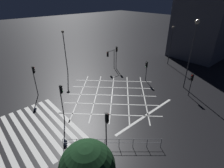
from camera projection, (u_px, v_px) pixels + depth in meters
ground_plane at (112, 95)px, 25.03m from camera, size 200.00×200.00×0.00m
road_markings at (64, 119)px, 20.27m from camera, size 15.43×22.70×0.01m
traffic_light_sw_cross at (34, 75)px, 23.66m from camera, size 0.36×0.39×4.39m
traffic_light_nw_main at (117, 53)px, 32.48m from camera, size 0.39×0.36×4.33m
traffic_light_median_north at (146, 67)px, 28.00m from camera, size 0.36×0.39×3.39m
traffic_light_ne_cross at (191, 80)px, 23.76m from camera, size 0.36×0.39×3.40m
traffic_light_se_cross at (107, 124)px, 15.03m from camera, size 0.36×0.39×4.13m
traffic_light_nw_cross at (110, 56)px, 32.26m from camera, size 0.36×1.88×3.74m
traffic_light_median_south at (62, 96)px, 18.83m from camera, size 0.36×0.39×4.44m
street_lamp_east at (64, 45)px, 29.77m from camera, size 0.46×0.46×7.58m
street_lamp_west at (171, 40)px, 33.83m from camera, size 0.41×0.41×7.55m
street_lamp_far at (194, 38)px, 23.60m from camera, size 0.63×0.63×10.02m
street_tree_near at (87, 168)px, 10.56m from camera, size 3.47×3.47×5.33m
pedestrian_railing at (112, 142)px, 16.26m from camera, size 6.20×6.89×1.05m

